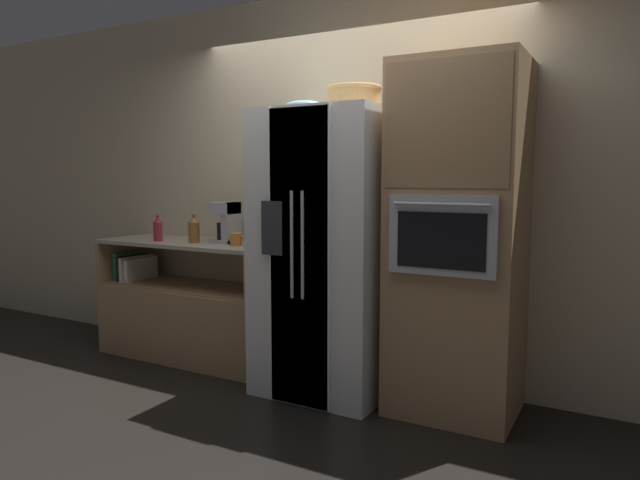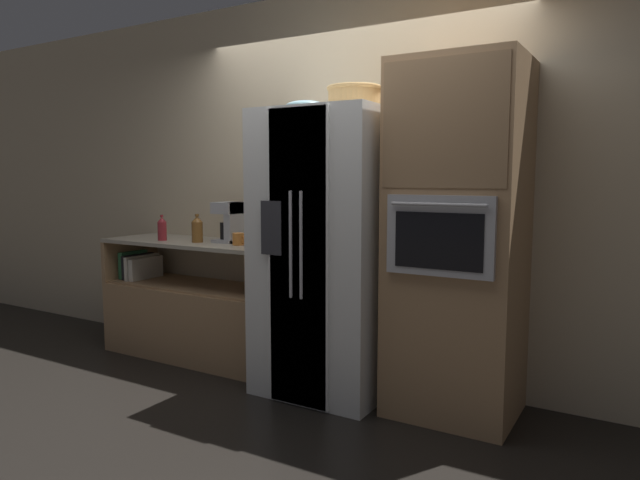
% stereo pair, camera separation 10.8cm
% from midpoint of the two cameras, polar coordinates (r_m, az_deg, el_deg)
% --- Properties ---
extents(ground_plane, '(20.00, 20.00, 0.00)m').
position_cam_midpoint_polar(ground_plane, '(4.05, -0.61, -14.71)').
color(ground_plane, black).
extents(wall_back, '(12.00, 0.06, 2.80)m').
position_cam_midpoint_polar(wall_back, '(4.19, 2.47, 5.57)').
color(wall_back, beige).
rests_on(wall_back, ground_plane).
extents(counter_left, '(1.54, 0.59, 0.95)m').
position_cam_midpoint_polar(counter_left, '(4.78, -13.37, -7.29)').
color(counter_left, '#A87F56').
rests_on(counter_left, ground_plane).
extents(refrigerator, '(0.86, 0.80, 1.89)m').
position_cam_midpoint_polar(refrigerator, '(3.84, -0.00, -1.29)').
color(refrigerator, white).
rests_on(refrigerator, ground_plane).
extents(wall_oven, '(0.75, 0.71, 2.14)m').
position_cam_midpoint_polar(wall_oven, '(3.55, 12.77, -0.03)').
color(wall_oven, '#A87F56').
rests_on(wall_oven, ground_plane).
extents(wicker_basket, '(0.35, 0.35, 0.14)m').
position_cam_midpoint_polar(wicker_basket, '(3.76, 2.60, 14.15)').
color(wicker_basket, tan).
rests_on(wicker_basket, refrigerator).
extents(fruit_bowl, '(0.26, 0.26, 0.07)m').
position_cam_midpoint_polar(fruit_bowl, '(3.89, -2.33, 13.28)').
color(fruit_bowl, '#668C99').
rests_on(fruit_bowl, refrigerator).
extents(bottle_tall, '(0.09, 0.09, 0.22)m').
position_cam_midpoint_polar(bottle_tall, '(4.54, -13.17, 1.05)').
color(bottle_tall, brown).
rests_on(bottle_tall, counter_left).
extents(bottle_short, '(0.07, 0.07, 0.21)m').
position_cam_midpoint_polar(bottle_short, '(4.73, -16.54, 1.05)').
color(bottle_short, maroon).
rests_on(bottle_short, counter_left).
extents(mug, '(0.12, 0.09, 0.09)m').
position_cam_midpoint_polar(mug, '(4.30, -9.09, 0.06)').
color(mug, orange).
rests_on(mug, counter_left).
extents(coffee_maker, '(0.18, 0.21, 0.31)m').
position_cam_midpoint_polar(coffee_maker, '(4.48, -9.96, 1.92)').
color(coffee_maker, '#B2B2B7').
rests_on(coffee_maker, counter_left).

